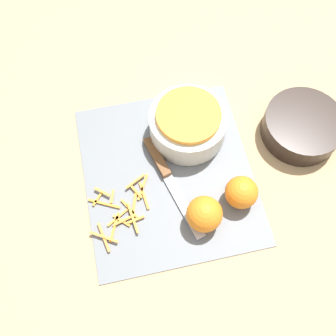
{
  "coord_description": "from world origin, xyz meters",
  "views": [
    {
      "loc": [
        0.35,
        -0.08,
        0.82
      ],
      "look_at": [
        0.0,
        0.0,
        0.04
      ],
      "focal_mm": 42.0,
      "sensor_mm": 36.0,
      "label": 1
    }
  ],
  "objects_px": {
    "orange_left": "(241,192)",
    "knife": "(163,168)",
    "bowl_speckled": "(188,124)",
    "bowl_dark": "(302,126)",
    "orange_right": "(204,214)"
  },
  "relations": [
    {
      "from": "orange_right",
      "to": "orange_left",
      "type": "bearing_deg",
      "value": 108.87
    },
    {
      "from": "bowl_dark",
      "to": "orange_left",
      "type": "xyz_separation_m",
      "value": [
        0.13,
        -0.19,
        0.01
      ]
    },
    {
      "from": "orange_left",
      "to": "knife",
      "type": "bearing_deg",
      "value": -124.81
    },
    {
      "from": "orange_left",
      "to": "orange_right",
      "type": "bearing_deg",
      "value": -71.13
    },
    {
      "from": "bowl_dark",
      "to": "bowl_speckled",
      "type": "bearing_deg",
      "value": -101.67
    },
    {
      "from": "knife",
      "to": "bowl_dark",
      "type": "bearing_deg",
      "value": 80.0
    },
    {
      "from": "knife",
      "to": "orange_right",
      "type": "bearing_deg",
      "value": 8.87
    },
    {
      "from": "bowl_speckled",
      "to": "knife",
      "type": "xyz_separation_m",
      "value": [
        0.08,
        -0.08,
        -0.03
      ]
    },
    {
      "from": "knife",
      "to": "orange_left",
      "type": "xyz_separation_m",
      "value": [
        0.1,
        0.15,
        0.03
      ]
    },
    {
      "from": "bowl_dark",
      "to": "knife",
      "type": "xyz_separation_m",
      "value": [
        0.03,
        -0.34,
        -0.02
      ]
    },
    {
      "from": "bowl_speckled",
      "to": "orange_left",
      "type": "relative_size",
      "value": 2.49
    },
    {
      "from": "knife",
      "to": "orange_left",
      "type": "height_order",
      "value": "orange_left"
    },
    {
      "from": "bowl_dark",
      "to": "orange_right",
      "type": "bearing_deg",
      "value": -59.68
    },
    {
      "from": "knife",
      "to": "orange_right",
      "type": "xyz_separation_m",
      "value": [
        0.13,
        0.06,
        0.03
      ]
    },
    {
      "from": "orange_left",
      "to": "bowl_dark",
      "type": "bearing_deg",
      "value": 125.0
    }
  ]
}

